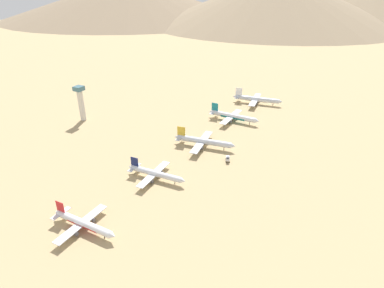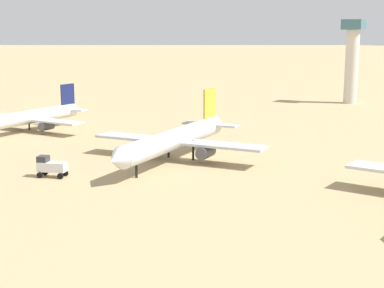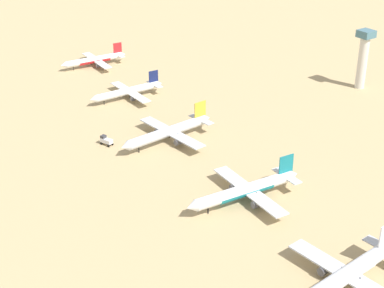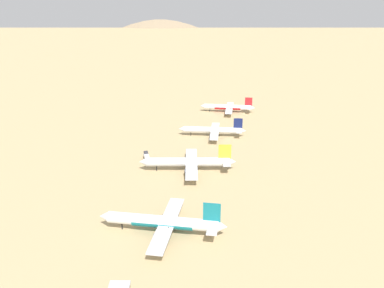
% 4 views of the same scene
% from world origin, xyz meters
% --- Properties ---
extents(ground_plane, '(1800.00, 1800.00, 0.00)m').
position_xyz_m(ground_plane, '(0.00, 0.00, 0.00)').
color(ground_plane, tan).
extents(parked_jet_0, '(38.95, 31.63, 11.24)m').
position_xyz_m(parked_jet_0, '(-14.30, -104.99, 3.74)').
color(parked_jet_0, white).
rests_on(parked_jet_0, ground).
extents(parked_jet_1, '(39.66, 32.10, 11.47)m').
position_xyz_m(parked_jet_1, '(-5.99, -51.81, 3.86)').
color(parked_jet_1, silver).
rests_on(parked_jet_1, ground).
extents(parked_jet_2, '(46.45, 37.82, 13.39)m').
position_xyz_m(parked_jet_2, '(3.32, -0.40, 4.51)').
color(parked_jet_2, silver).
rests_on(parked_jet_2, ground).
extents(parked_jet_3, '(46.39, 37.72, 13.37)m').
position_xyz_m(parked_jet_3, '(6.98, 54.43, 4.45)').
color(parked_jet_3, silver).
rests_on(parked_jet_3, ground).
extents(parked_jet_4, '(48.68, 39.62, 14.03)m').
position_xyz_m(parked_jet_4, '(13.84, 106.01, 4.67)').
color(parked_jet_4, silver).
rests_on(parked_jet_4, ground).
extents(service_truck, '(4.22, 5.67, 3.90)m').
position_xyz_m(service_truck, '(26.49, -12.55, 2.08)').
color(service_truck, silver).
rests_on(service_truck, ground).
extents(control_tower, '(7.20, 7.20, 29.99)m').
position_xyz_m(control_tower, '(-110.55, 2.00, 16.72)').
color(control_tower, beige).
rests_on(control_tower, ground).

